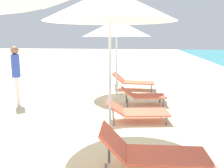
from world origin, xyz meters
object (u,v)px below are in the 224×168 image
umbrella_second (110,5)px  lounger_farthest_inland (143,95)px  umbrella_farthest (117,28)px  lounger_farthest_shoreside (133,81)px  lounger_second_shoreside (136,111)px  lounger_second_inland (151,152)px  person_walking_near (16,70)px

umbrella_second → lounger_farthest_inland: size_ratio=2.08×
umbrella_farthest → lounger_farthest_shoreside: size_ratio=1.61×
lounger_second_shoreside → umbrella_farthest: (-0.78, 2.58, 1.99)m
lounger_farthest_inland → lounger_second_inland: bearing=-96.5°
person_walking_near → umbrella_farthest: bearing=-175.9°
lounger_second_inland → person_walking_near: (-3.73, 3.06, 0.71)m
lounger_second_inland → umbrella_farthest: umbrella_farthest is taller
lounger_farthest_shoreside → person_walking_near: person_walking_near is taller
lounger_farthest_shoreside → lounger_second_shoreside: bearing=-83.1°
umbrella_second → person_walking_near: bearing=145.7°
lounger_farthest_shoreside → lounger_farthest_inland: bearing=-76.5°
umbrella_second → person_walking_near: size_ratio=1.66×
umbrella_farthest → lounger_farthest_inland: (0.91, -1.16, -1.95)m
lounger_second_inland → person_walking_near: 4.87m
lounger_second_inland → lounger_farthest_shoreside: lounger_second_inland is taller
person_walking_near → umbrella_second: bearing=117.7°
lounger_farthest_shoreside → lounger_second_inland: bearing=-82.0°
lounger_second_inland → person_walking_near: size_ratio=0.93×
lounger_second_shoreside → lounger_farthest_shoreside: lounger_farthest_shoreside is taller
lounger_farthest_inland → person_walking_near: 3.70m
lounger_second_shoreside → lounger_second_inland: lounger_second_inland is taller
lounger_farthest_inland → person_walking_near: size_ratio=0.79×
lounger_farthest_shoreside → person_walking_near: bearing=-138.4°
lounger_farthest_shoreside → lounger_farthest_inland: lounger_farthest_shoreside is taller
person_walking_near → lounger_farthest_shoreside: bearing=-169.0°
umbrella_farthest → person_walking_near: umbrella_farthest is taller
lounger_farthest_inland → lounger_second_shoreside: bearing=-104.2°
umbrella_second → lounger_farthest_shoreside: bearing=87.5°
lounger_farthest_inland → person_walking_near: (-3.59, -0.52, 0.74)m
lounger_second_inland → umbrella_farthest: (-1.05, 4.74, 1.91)m
lounger_second_inland → lounger_farthest_inland: bearing=88.5°
umbrella_farthest → lounger_second_inland: bearing=-77.5°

